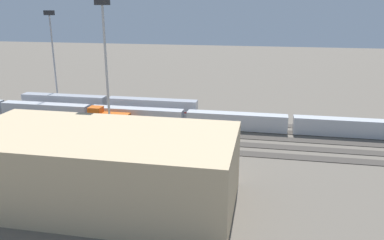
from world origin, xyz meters
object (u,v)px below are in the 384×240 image
object	(u,v)px
train_on_track_2	(107,120)
maintenance_shed	(99,167)
train_on_track_0	(107,106)
light_mast_0	(53,48)
train_on_track_1	(180,118)
light_mast_1	(106,58)

from	to	relation	value
train_on_track_2	maintenance_shed	world-z (taller)	maintenance_shed
train_on_track_0	light_mast_0	xyz separation A→B (m)	(15.95, -3.56, 14.34)
train_on_track_1	light_mast_1	world-z (taller)	light_mast_1
train_on_track_1	maintenance_shed	world-z (taller)	maintenance_shed
light_mast_0	light_mast_1	distance (m)	37.69
light_mast_0	train_on_track_2	bearing A→B (deg)	146.04
train_on_track_2	maintenance_shed	distance (m)	35.20
train_on_track_2	maintenance_shed	bearing A→B (deg)	111.52
train_on_track_0	train_on_track_1	xyz separation A→B (m)	(-20.38, 5.00, -0.53)
train_on_track_0	light_mast_0	size ratio (longest dim) A/B	1.78
train_on_track_2	light_mast_1	world-z (taller)	light_mast_1
train_on_track_2	light_mast_0	world-z (taller)	light_mast_0
train_on_track_1	maintenance_shed	xyz separation A→B (m)	(3.34, 37.62, 3.21)
train_on_track_2	light_mast_0	xyz separation A→B (m)	(20.13, -13.56, 14.78)
light_mast_0	maintenance_shed	world-z (taller)	light_mast_0
train_on_track_1	light_mast_1	bearing A→B (deg)	61.64
train_on_track_1	light_mast_0	xyz separation A→B (m)	(36.33, -8.56, 14.87)
light_mast_0	maintenance_shed	xyz separation A→B (m)	(-33.00, 46.18, -11.66)
light_mast_0	light_mast_1	xyz separation A→B (m)	(-26.51, 26.75, 1.33)
train_on_track_1	light_mast_1	distance (m)	26.27
light_mast_0	maintenance_shed	bearing A→B (deg)	125.55
light_mast_1	maintenance_shed	world-z (taller)	light_mast_1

